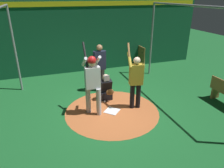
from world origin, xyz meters
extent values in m
plane|color=#195B28|center=(0.00, 0.00, 0.00)|extent=(27.84, 27.84, 0.00)
cylinder|color=#B76033|center=(0.00, 0.00, 0.00)|extent=(2.98, 2.98, 0.01)
cube|color=white|center=(0.00, 0.00, 0.01)|extent=(0.59, 0.59, 0.01)
cylinder|color=#B3B3B7|center=(0.05, -0.44, 0.44)|extent=(0.15, 0.15, 0.88)
cylinder|color=#B3B3B7|center=(-0.19, -0.71, 0.44)|extent=(0.15, 0.15, 0.88)
cube|color=silver|center=(-0.07, -0.58, 1.20)|extent=(0.22, 0.44, 0.66)
cylinder|color=silver|center=(-0.17, -0.38, 1.68)|extent=(0.53, 0.09, 0.41)
cylinder|color=silver|center=(-0.17, -0.78, 1.68)|extent=(0.53, 0.09, 0.41)
sphere|color=tan|center=(-0.07, -0.58, 1.66)|extent=(0.23, 0.23, 0.23)
sphere|color=#A51414|center=(-0.07, -0.58, 1.73)|extent=(0.25, 0.25, 0.25)
cylinder|color=black|center=(-0.29, -0.71, 1.81)|extent=(0.54, 0.06, 0.73)
cube|color=black|center=(-0.91, 0.07, 0.15)|extent=(0.40, 0.40, 0.29)
cube|color=black|center=(-0.87, 0.07, 0.51)|extent=(0.31, 0.40, 0.48)
sphere|color=beige|center=(-0.85, 0.07, 0.84)|extent=(0.22, 0.22, 0.22)
cube|color=gray|center=(-0.75, 0.07, 0.84)|extent=(0.03, 0.20, 0.20)
ellipsoid|color=brown|center=(-0.59, 0.13, 0.39)|extent=(0.12, 0.28, 0.22)
cylinder|color=#4C4C51|center=(-1.64, 0.19, 0.44)|extent=(0.15, 0.15, 0.87)
cylinder|color=#4C4C51|center=(-1.64, -0.01, 0.44)|extent=(0.15, 0.15, 0.87)
cube|color=#1E2338|center=(-1.64, 0.09, 1.22)|extent=(0.22, 0.42, 0.69)
cylinder|color=#1E2338|center=(-1.64, 0.29, 1.27)|extent=(0.09, 0.09, 0.58)
cylinder|color=#1E2338|center=(-1.64, -0.11, 1.27)|extent=(0.09, 0.09, 0.58)
sphere|color=#9E704C|center=(-1.64, 0.09, 1.69)|extent=(0.23, 0.23, 0.23)
cylinder|color=black|center=(0.03, 0.89, 0.42)|extent=(0.15, 0.15, 0.83)
cylinder|color=black|center=(-0.01, 0.70, 0.42)|extent=(0.15, 0.15, 0.83)
cube|color=#A68927|center=(0.01, 0.79, 1.16)|extent=(0.30, 0.46, 0.66)
cylinder|color=#A68927|center=(0.05, 0.99, 1.22)|extent=(0.09, 0.09, 0.56)
cylinder|color=#A68927|center=(-0.13, 0.62, 1.60)|extent=(0.49, 0.19, 0.43)
sphere|color=beige|center=(0.01, 0.79, 1.61)|extent=(0.22, 0.22, 0.22)
cylinder|color=olive|center=(-0.21, 0.63, 1.71)|extent=(0.46, 0.15, 0.74)
cube|color=#145133|center=(-4.17, 0.00, 1.61)|extent=(0.20, 11.84, 3.23)
cube|color=yellow|center=(-4.06, 0.00, 3.08)|extent=(0.03, 11.60, 0.20)
cylinder|color=gray|center=(-2.72, -2.80, 1.56)|extent=(0.08, 0.08, 3.12)
cylinder|color=gray|center=(-2.72, 2.80, 1.56)|extent=(0.08, 0.08, 3.12)
cylinder|color=gray|center=(0.00, 2.80, 3.12)|extent=(5.44, 0.07, 0.07)
cube|color=olive|center=(-3.92, 2.86, 0.53)|extent=(1.06, 0.04, 1.05)
cylinder|color=black|center=(-4.35, 2.92, 0.45)|extent=(0.06, 0.15, 0.89)
cylinder|color=tan|center=(-4.23, 2.92, 0.44)|extent=(0.06, 0.16, 0.88)
cylinder|color=tan|center=(-4.11, 2.92, 0.42)|extent=(0.06, 0.20, 0.83)
cylinder|color=tan|center=(-3.99, 2.92, 0.43)|extent=(0.06, 0.17, 0.85)
cylinder|color=tan|center=(-3.87, 2.92, 0.44)|extent=(0.06, 0.13, 0.89)
cylinder|color=tan|center=(-3.75, 2.92, 0.46)|extent=(0.06, 0.13, 0.92)
cylinder|color=black|center=(-3.63, 2.92, 0.41)|extent=(0.06, 0.19, 0.82)
cylinder|color=tan|center=(-3.51, 2.92, 0.43)|extent=(0.06, 0.13, 0.87)
cube|color=olive|center=(0.32, 3.80, 0.20)|extent=(0.08, 0.32, 0.40)
sphere|color=white|center=(-0.63, -0.05, 0.04)|extent=(0.07, 0.07, 0.07)
camera|label=1|loc=(5.48, -1.90, 3.45)|focal=33.47mm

